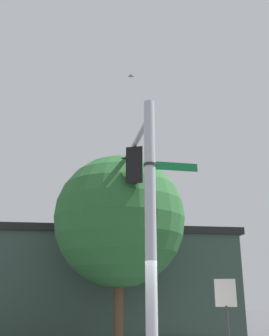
{
  "coord_description": "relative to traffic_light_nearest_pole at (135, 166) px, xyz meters",
  "views": [
    {
      "loc": [
        1.75,
        -9.89,
        1.7
      ],
      "look_at": [
        -0.86,
        1.98,
        5.62
      ],
      "focal_mm": 42.08,
      "sensor_mm": 36.0,
      "label": 1
    }
  ],
  "objects": [
    {
      "name": "signal_pole",
      "position": [
        0.8,
        -1.87,
        -2.19
      ],
      "size": [
        0.3,
        0.3,
        6.9
      ],
      "primitive_type": "cylinder",
      "color": "#ADB2B7",
      "rests_on": "ground"
    },
    {
      "name": "mast_arm",
      "position": [
        -0.22,
        0.48,
        0.78
      ],
      "size": [
        2.19,
        4.77,
        0.17
      ],
      "primitive_type": "cylinder",
      "rotation": [
        0.0,
        1.57,
        1.98
      ],
      "color": "#ADB2B7"
    },
    {
      "name": "traffic_light_nearest_pole",
      "position": [
        0.0,
        0.0,
        0.0
      ],
      "size": [
        0.54,
        0.49,
        1.31
      ],
      "color": "black"
    },
    {
      "name": "traffic_light_mid_inner",
      "position": [
        -0.42,
        0.96,
        0.0
      ],
      "size": [
        0.54,
        0.49,
        1.31
      ],
      "color": "black"
    },
    {
      "name": "traffic_light_mid_outer",
      "position": [
        -0.83,
        1.92,
        0.0
      ],
      "size": [
        0.54,
        0.49,
        1.31
      ],
      "color": "black"
    },
    {
      "name": "street_name_sign",
      "position": [
        1.13,
        -1.73,
        -0.62
      ],
      "size": [
        1.4,
        0.72,
        0.22
      ],
      "color": "#147238"
    },
    {
      "name": "bird_flying",
      "position": [
        -0.4,
        1.07,
        3.98
      ],
      "size": [
        0.24,
        0.33,
        0.11
      ],
      "color": "gray"
    },
    {
      "name": "storefront_building",
      "position": [
        -2.35,
        6.79,
        -3.38
      ],
      "size": [
        11.77,
        9.41,
        4.48
      ],
      "color": "#33473D",
      "rests_on": "ground"
    },
    {
      "name": "tree_by_storefront",
      "position": [
        -1.06,
        2.12,
        -1.34
      ],
      "size": [
        4.79,
        4.79,
        6.7
      ],
      "color": "#4C3823",
      "rests_on": "ground"
    },
    {
      "name": "historical_marker",
      "position": [
        2.56,
        0.28,
        -4.23
      ],
      "size": [
        0.6,
        0.08,
        2.13
      ],
      "color": "#333333",
      "rests_on": "ground"
    }
  ]
}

